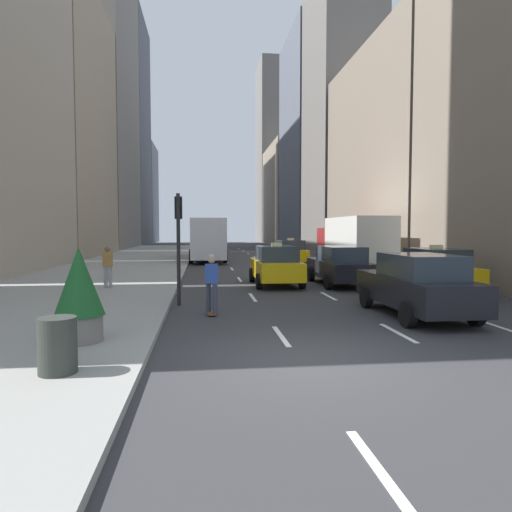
{
  "coord_description": "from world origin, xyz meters",
  "views": [
    {
      "loc": [
        -1.96,
        -8.2,
        2.44
      ],
      "look_at": [
        0.26,
        10.96,
        1.33
      ],
      "focal_mm": 32.0,
      "sensor_mm": 36.0,
      "label": 1
    }
  ],
  "objects_px": {
    "taxi_third": "(276,265)",
    "skateboarder": "(212,281)",
    "pedestrian_mid_block": "(108,265)",
    "box_truck": "(353,242)",
    "taxi_second": "(433,270)",
    "sedan_silver_behind": "(417,285)",
    "trash_can": "(57,345)",
    "sedan_black_near": "(339,265)",
    "city_bus": "(208,238)",
    "taxi_lead": "(290,252)",
    "planter_with_shrub": "(79,293)",
    "traffic_light_pole": "(178,231)"
  },
  "relations": [
    {
      "from": "trash_can",
      "to": "traffic_light_pole",
      "type": "relative_size",
      "value": 0.25
    },
    {
      "from": "taxi_second",
      "to": "city_bus",
      "type": "height_order",
      "value": "city_bus"
    },
    {
      "from": "taxi_second",
      "to": "box_truck",
      "type": "bearing_deg",
      "value": 90.0
    },
    {
      "from": "taxi_second",
      "to": "sedan_silver_behind",
      "type": "height_order",
      "value": "taxi_second"
    },
    {
      "from": "taxi_third",
      "to": "skateboarder",
      "type": "xyz_separation_m",
      "value": [
        -2.93,
        -6.63,
        0.08
      ]
    },
    {
      "from": "sedan_black_near",
      "to": "box_truck",
      "type": "height_order",
      "value": "box_truck"
    },
    {
      "from": "box_truck",
      "to": "skateboarder",
      "type": "height_order",
      "value": "box_truck"
    },
    {
      "from": "sedan_black_near",
      "to": "trash_can",
      "type": "distance_m",
      "value": 14.56
    },
    {
      "from": "taxi_second",
      "to": "trash_can",
      "type": "distance_m",
      "value": 14.29
    },
    {
      "from": "city_bus",
      "to": "pedestrian_mid_block",
      "type": "height_order",
      "value": "city_bus"
    },
    {
      "from": "taxi_third",
      "to": "traffic_light_pole",
      "type": "bearing_deg",
      "value": -129.35
    },
    {
      "from": "taxi_third",
      "to": "skateboarder",
      "type": "bearing_deg",
      "value": -113.84
    },
    {
      "from": "planter_with_shrub",
      "to": "pedestrian_mid_block",
      "type": "bearing_deg",
      "value": 97.88
    },
    {
      "from": "sedan_silver_behind",
      "to": "skateboarder",
      "type": "height_order",
      "value": "sedan_silver_behind"
    },
    {
      "from": "pedestrian_mid_block",
      "to": "planter_with_shrub",
      "type": "bearing_deg",
      "value": -82.12
    },
    {
      "from": "sedan_silver_behind",
      "to": "city_bus",
      "type": "xyz_separation_m",
      "value": [
        -5.61,
        24.69,
        0.89
      ]
    },
    {
      "from": "sedan_silver_behind",
      "to": "city_bus",
      "type": "bearing_deg",
      "value": 102.8
    },
    {
      "from": "taxi_second",
      "to": "skateboarder",
      "type": "distance_m",
      "value": 9.19
    },
    {
      "from": "trash_can",
      "to": "city_bus",
      "type": "bearing_deg",
      "value": 84.8
    },
    {
      "from": "sedan_black_near",
      "to": "city_bus",
      "type": "xyz_separation_m",
      "value": [
        -5.61,
        17.37,
        0.91
      ]
    },
    {
      "from": "taxi_third",
      "to": "sedan_black_near",
      "type": "xyz_separation_m",
      "value": [
        2.8,
        -0.25,
        -0.0
      ]
    },
    {
      "from": "sedan_silver_behind",
      "to": "pedestrian_mid_block",
      "type": "distance_m",
      "value": 11.54
    },
    {
      "from": "skateboarder",
      "to": "planter_with_shrub",
      "type": "xyz_separation_m",
      "value": [
        -2.75,
        -3.51,
        0.19
      ]
    },
    {
      "from": "sedan_black_near",
      "to": "sedan_silver_behind",
      "type": "height_order",
      "value": "sedan_silver_behind"
    },
    {
      "from": "skateboarder",
      "to": "sedan_silver_behind",
      "type": "bearing_deg",
      "value": -9.42
    },
    {
      "from": "box_truck",
      "to": "trash_can",
      "type": "distance_m",
      "value": 21.58
    },
    {
      "from": "city_bus",
      "to": "skateboarder",
      "type": "height_order",
      "value": "city_bus"
    },
    {
      "from": "box_truck",
      "to": "traffic_light_pole",
      "type": "height_order",
      "value": "traffic_light_pole"
    },
    {
      "from": "trash_can",
      "to": "pedestrian_mid_block",
      "type": "relative_size",
      "value": 0.55
    },
    {
      "from": "taxi_third",
      "to": "box_truck",
      "type": "relative_size",
      "value": 0.52
    },
    {
      "from": "taxi_third",
      "to": "traffic_light_pole",
      "type": "xyz_separation_m",
      "value": [
        -3.95,
        -4.82,
        1.53
      ]
    },
    {
      "from": "pedestrian_mid_block",
      "to": "taxi_third",
      "type": "bearing_deg",
      "value": 10.78
    },
    {
      "from": "traffic_light_pole",
      "to": "skateboarder",
      "type": "bearing_deg",
      "value": -60.52
    },
    {
      "from": "box_truck",
      "to": "skateboarder",
      "type": "bearing_deg",
      "value": -123.49
    },
    {
      "from": "taxi_third",
      "to": "city_bus",
      "type": "bearing_deg",
      "value": 99.33
    },
    {
      "from": "sedan_silver_behind",
      "to": "pedestrian_mid_block",
      "type": "height_order",
      "value": "pedestrian_mid_block"
    },
    {
      "from": "skateboarder",
      "to": "planter_with_shrub",
      "type": "bearing_deg",
      "value": -128.05
    },
    {
      "from": "taxi_lead",
      "to": "skateboarder",
      "type": "distance_m",
      "value": 18.8
    },
    {
      "from": "taxi_third",
      "to": "city_bus",
      "type": "xyz_separation_m",
      "value": [
        -2.81,
        17.12,
        0.91
      ]
    },
    {
      "from": "skateboarder",
      "to": "trash_can",
      "type": "bearing_deg",
      "value": -114.54
    },
    {
      "from": "skateboarder",
      "to": "traffic_light_pole",
      "type": "bearing_deg",
      "value": 119.48
    },
    {
      "from": "taxi_lead",
      "to": "planter_with_shrub",
      "type": "height_order",
      "value": "planter_with_shrub"
    },
    {
      "from": "sedan_silver_behind",
      "to": "trash_can",
      "type": "relative_size",
      "value": 5.25
    },
    {
      "from": "sedan_silver_behind",
      "to": "trash_can",
      "type": "height_order",
      "value": "sedan_silver_behind"
    },
    {
      "from": "sedan_silver_behind",
      "to": "trash_can",
      "type": "bearing_deg",
      "value": -150.73
    },
    {
      "from": "taxi_second",
      "to": "skateboarder",
      "type": "height_order",
      "value": "taxi_second"
    },
    {
      "from": "taxi_third",
      "to": "pedestrian_mid_block",
      "type": "xyz_separation_m",
      "value": [
        -6.89,
        -1.31,
        0.19
      ]
    },
    {
      "from": "planter_with_shrub",
      "to": "traffic_light_pole",
      "type": "relative_size",
      "value": 0.54
    },
    {
      "from": "trash_can",
      "to": "planter_with_shrub",
      "type": "xyz_separation_m",
      "value": [
        -0.19,
        2.08,
        0.55
      ]
    },
    {
      "from": "sedan_black_near",
      "to": "pedestrian_mid_block",
      "type": "relative_size",
      "value": 2.95
    }
  ]
}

